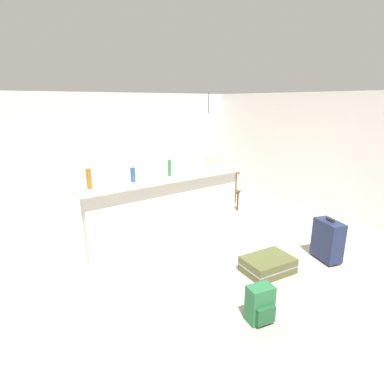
{
  "coord_description": "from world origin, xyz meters",
  "views": [
    {
      "loc": [
        -2.99,
        -3.81,
        2.33
      ],
      "look_at": [
        0.17,
        0.53,
        0.74
      ],
      "focal_mm": 29.09,
      "sensor_mm": 36.0,
      "label": 1
    }
  ],
  "objects_px": {
    "bottle_clear": "(196,164)",
    "pendant_lamp": "(208,117)",
    "bottle_green": "(169,168)",
    "backpack_green": "(260,305)",
    "suitcase_flat_olive": "(268,265)",
    "suitcase_upright_navy": "(328,240)",
    "dining_chair_near_partition": "(225,187)",
    "grocery_bag": "(214,163)",
    "dining_table": "(210,176)",
    "bottle_white": "(222,160)",
    "bottle_blue": "(133,175)",
    "bottle_amber": "(89,179)"
  },
  "relations": [
    {
      "from": "bottle_amber",
      "to": "bottle_white",
      "type": "xyz_separation_m",
      "value": [
        2.47,
        0.03,
        -0.0
      ]
    },
    {
      "from": "suitcase_upright_navy",
      "to": "bottle_green",
      "type": "bearing_deg",
      "value": 127.87
    },
    {
      "from": "bottle_clear",
      "to": "suitcase_flat_olive",
      "type": "distance_m",
      "value": 2.04
    },
    {
      "from": "bottle_amber",
      "to": "bottle_clear",
      "type": "xyz_separation_m",
      "value": [
        1.85,
        -0.0,
        0.0
      ]
    },
    {
      "from": "bottle_white",
      "to": "suitcase_upright_navy",
      "type": "distance_m",
      "value": 2.23
    },
    {
      "from": "grocery_bag",
      "to": "dining_table",
      "type": "xyz_separation_m",
      "value": [
        0.9,
        1.19,
        -0.61
      ]
    },
    {
      "from": "bottle_blue",
      "to": "suitcase_upright_navy",
      "type": "bearing_deg",
      "value": -41.89
    },
    {
      "from": "bottle_blue",
      "to": "dining_chair_near_partition",
      "type": "bearing_deg",
      "value": 14.74
    },
    {
      "from": "grocery_bag",
      "to": "suitcase_flat_olive",
      "type": "xyz_separation_m",
      "value": [
        -0.41,
        -1.7,
        -1.14
      ]
    },
    {
      "from": "bottle_white",
      "to": "pendant_lamp",
      "type": "height_order",
      "value": "pendant_lamp"
    },
    {
      "from": "dining_table",
      "to": "bottle_amber",
      "type": "bearing_deg",
      "value": -159.01
    },
    {
      "from": "bottle_amber",
      "to": "bottle_white",
      "type": "bearing_deg",
      "value": 0.61
    },
    {
      "from": "dining_chair_near_partition",
      "to": "pendant_lamp",
      "type": "relative_size",
      "value": 1.48
    },
    {
      "from": "bottle_clear",
      "to": "suitcase_upright_navy",
      "type": "height_order",
      "value": "bottle_clear"
    },
    {
      "from": "pendant_lamp",
      "to": "grocery_bag",
      "type": "bearing_deg",
      "value": -124.6
    },
    {
      "from": "bottle_blue",
      "to": "backpack_green",
      "type": "distance_m",
      "value": 2.55
    },
    {
      "from": "bottle_green",
      "to": "bottle_blue",
      "type": "bearing_deg",
      "value": -179.11
    },
    {
      "from": "dining_table",
      "to": "dining_chair_near_partition",
      "type": "height_order",
      "value": "dining_chair_near_partition"
    },
    {
      "from": "bottle_amber",
      "to": "dining_chair_near_partition",
      "type": "distance_m",
      "value": 3.27
    },
    {
      "from": "bottle_clear",
      "to": "backpack_green",
      "type": "distance_m",
      "value": 2.68
    },
    {
      "from": "dining_table",
      "to": "bottle_clear",
      "type": "bearing_deg",
      "value": -137.34
    },
    {
      "from": "dining_chair_near_partition",
      "to": "backpack_green",
      "type": "xyz_separation_m",
      "value": [
        -2.11,
        -2.94,
        -0.31
      ]
    },
    {
      "from": "bottle_clear",
      "to": "dining_chair_near_partition",
      "type": "distance_m",
      "value": 1.61
    },
    {
      "from": "bottle_green",
      "to": "bottle_clear",
      "type": "height_order",
      "value": "bottle_clear"
    },
    {
      "from": "bottle_amber",
      "to": "bottle_blue",
      "type": "xyz_separation_m",
      "value": [
        0.66,
        -0.01,
        -0.03
      ]
    },
    {
      "from": "bottle_clear",
      "to": "pendant_lamp",
      "type": "distance_m",
      "value": 1.92
    },
    {
      "from": "bottle_clear",
      "to": "dining_chair_near_partition",
      "type": "height_order",
      "value": "bottle_clear"
    },
    {
      "from": "bottle_green",
      "to": "backpack_green",
      "type": "bearing_deg",
      "value": -97.69
    },
    {
      "from": "bottle_white",
      "to": "suitcase_upright_navy",
      "type": "height_order",
      "value": "bottle_white"
    },
    {
      "from": "bottle_green",
      "to": "dining_table",
      "type": "distance_m",
      "value": 2.31
    },
    {
      "from": "bottle_green",
      "to": "suitcase_upright_navy",
      "type": "xyz_separation_m",
      "value": [
        1.53,
        -1.96,
        -0.95
      ]
    },
    {
      "from": "dining_table",
      "to": "suitcase_flat_olive",
      "type": "height_order",
      "value": "dining_table"
    },
    {
      "from": "dining_chair_near_partition",
      "to": "bottle_white",
      "type": "bearing_deg",
      "value": -136.23
    },
    {
      "from": "suitcase_upright_navy",
      "to": "dining_table",
      "type": "bearing_deg",
      "value": 84.06
    },
    {
      "from": "grocery_bag",
      "to": "bottle_white",
      "type": "bearing_deg",
      "value": 0.07
    },
    {
      "from": "bottle_green",
      "to": "dining_chair_near_partition",
      "type": "relative_size",
      "value": 0.29
    },
    {
      "from": "bottle_blue",
      "to": "suitcase_flat_olive",
      "type": "height_order",
      "value": "bottle_blue"
    },
    {
      "from": "dining_chair_near_partition",
      "to": "suitcase_upright_navy",
      "type": "xyz_separation_m",
      "value": [
        -0.27,
        -2.6,
        -0.19
      ]
    },
    {
      "from": "dining_table",
      "to": "suitcase_upright_navy",
      "type": "xyz_separation_m",
      "value": [
        -0.33,
        -3.17,
        -0.32
      ]
    },
    {
      "from": "bottle_green",
      "to": "pendant_lamp",
      "type": "xyz_separation_m",
      "value": [
        1.81,
        1.25,
        0.71
      ]
    },
    {
      "from": "grocery_bag",
      "to": "suitcase_flat_olive",
      "type": "distance_m",
      "value": 2.09
    },
    {
      "from": "bottle_clear",
      "to": "pendant_lamp",
      "type": "height_order",
      "value": "pendant_lamp"
    },
    {
      "from": "bottle_green",
      "to": "dining_table",
      "type": "relative_size",
      "value": 0.24
    },
    {
      "from": "suitcase_flat_olive",
      "to": "bottle_white",
      "type": "bearing_deg",
      "value": 70.33
    },
    {
      "from": "bottle_amber",
      "to": "bottle_clear",
      "type": "bearing_deg",
      "value": -0.1
    },
    {
      "from": "bottle_amber",
      "to": "bottle_blue",
      "type": "height_order",
      "value": "bottle_amber"
    },
    {
      "from": "dining_table",
      "to": "backpack_green",
      "type": "relative_size",
      "value": 2.62
    },
    {
      "from": "bottle_amber",
      "to": "grocery_bag",
      "type": "relative_size",
      "value": 1.12
    },
    {
      "from": "bottle_amber",
      "to": "suitcase_flat_olive",
      "type": "xyz_separation_m",
      "value": [
        1.86,
        -1.67,
        -1.18
      ]
    },
    {
      "from": "bottle_white",
      "to": "pendant_lamp",
      "type": "xyz_separation_m",
      "value": [
        0.65,
        1.23,
        0.7
      ]
    }
  ]
}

